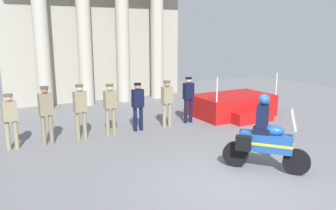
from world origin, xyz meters
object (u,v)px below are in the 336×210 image
at_px(officer_in_row_4, 138,103).
at_px(motorcycle_with_rider, 263,139).
at_px(officer_in_row_3, 110,105).
at_px(officer_in_row_5, 167,100).
at_px(officer_in_row_6, 188,96).
at_px(reviewing_stand, 234,106).
at_px(officer_in_row_1, 46,111).
at_px(officer_in_row_0, 10,117).
at_px(officer_in_row_2, 80,108).

bearing_deg(officer_in_row_4, motorcycle_with_rider, 99.67).
bearing_deg(officer_in_row_3, motorcycle_with_rider, 110.94).
xyz_separation_m(officer_in_row_3, officer_in_row_4, (1.01, 0.07, -0.03)).
distance_m(officer_in_row_5, officer_in_row_6, 0.98).
xyz_separation_m(officer_in_row_4, officer_in_row_6, (2.08, 0.08, 0.04)).
xyz_separation_m(reviewing_stand, officer_in_row_1, (-7.22, -0.09, 0.64)).
relative_size(reviewing_stand, officer_in_row_3, 1.81).
bearing_deg(officer_in_row_0, officer_in_row_3, 172.88).
relative_size(officer_in_row_0, officer_in_row_6, 0.95).
relative_size(reviewing_stand, officer_in_row_6, 1.80).
bearing_deg(officer_in_row_4, officer_in_row_5, 171.92).
height_order(officer_in_row_5, officer_in_row_6, officer_in_row_6).
xyz_separation_m(officer_in_row_0, officer_in_row_2, (2.00, -0.05, 0.08)).
bearing_deg(officer_in_row_2, officer_in_row_4, 175.76).
height_order(officer_in_row_5, motorcycle_with_rider, motorcycle_with_rider).
height_order(officer_in_row_4, motorcycle_with_rider, motorcycle_with_rider).
distance_m(officer_in_row_5, motorcycle_with_rider, 4.57).
bearing_deg(officer_in_row_5, officer_in_row_2, -5.61).
height_order(officer_in_row_4, officer_in_row_6, officer_in_row_6).
relative_size(officer_in_row_0, motorcycle_with_rider, 0.86).
distance_m(officer_in_row_2, officer_in_row_6, 4.05).
xyz_separation_m(officer_in_row_0, officer_in_row_6, (6.05, 0.08, 0.05)).
bearing_deg(officer_in_row_0, officer_in_row_5, 173.75).
xyz_separation_m(reviewing_stand, officer_in_row_3, (-5.24, -0.14, 0.59)).
bearing_deg(officer_in_row_6, officer_in_row_5, 1.60).
height_order(officer_in_row_3, officer_in_row_6, officer_in_row_6).
relative_size(reviewing_stand, officer_in_row_0, 1.89).
xyz_separation_m(officer_in_row_2, officer_in_row_5, (3.08, 0.01, -0.06)).
height_order(reviewing_stand, motorcycle_with_rider, motorcycle_with_rider).
distance_m(reviewing_stand, officer_in_row_2, 6.23).
xyz_separation_m(officer_in_row_0, officer_in_row_3, (2.96, -0.07, 0.04)).
bearing_deg(motorcycle_with_rider, officer_in_row_3, 167.36).
height_order(officer_in_row_0, motorcycle_with_rider, motorcycle_with_rider).
bearing_deg(motorcycle_with_rider, officer_in_row_1, -176.39).
xyz_separation_m(reviewing_stand, officer_in_row_2, (-6.20, -0.12, 0.62)).
xyz_separation_m(officer_in_row_4, officer_in_row_5, (1.10, -0.05, 0.01)).
distance_m(reviewing_stand, officer_in_row_4, 4.26).
height_order(officer_in_row_0, officer_in_row_2, officer_in_row_2).
height_order(reviewing_stand, officer_in_row_2, officer_in_row_2).
distance_m(officer_in_row_3, motorcycle_with_rider, 5.08).
height_order(reviewing_stand, officer_in_row_6, reviewing_stand).
distance_m(officer_in_row_2, officer_in_row_4, 1.98).
xyz_separation_m(officer_in_row_3, officer_in_row_6, (3.08, 0.15, 0.01)).
bearing_deg(officer_in_row_2, officer_in_row_0, -7.22).
xyz_separation_m(officer_in_row_0, officer_in_row_4, (3.97, -0.00, 0.01)).
bearing_deg(officer_in_row_6, reviewing_stand, 173.83).
height_order(officer_in_row_0, officer_in_row_3, officer_in_row_3).
height_order(officer_in_row_2, officer_in_row_4, officer_in_row_2).
xyz_separation_m(officer_in_row_5, officer_in_row_6, (0.97, 0.13, 0.03)).
distance_m(officer_in_row_6, motorcycle_with_rider, 4.76).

